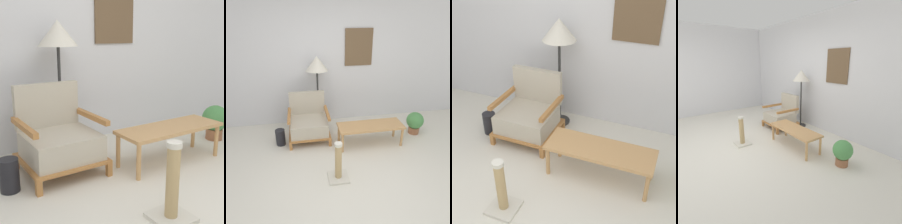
# 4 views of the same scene
# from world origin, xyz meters

# --- Properties ---
(wall_back) EXTENTS (8.00, 0.09, 2.70)m
(wall_back) POSITION_xyz_m (0.00, 2.38, 1.35)
(wall_back) COLOR silver
(wall_back) RESTS_ON ground_plane
(armchair) EXTENTS (0.74, 0.69, 0.84)m
(armchair) POSITION_xyz_m (-0.48, 1.64, 0.33)
(armchair) COLOR #B2753D
(armchair) RESTS_ON ground_plane
(floor_lamp) EXTENTS (0.43, 0.43, 1.45)m
(floor_lamp) POSITION_xyz_m (-0.25, 2.09, 1.25)
(floor_lamp) COLOR #2D2D2D
(floor_lamp) RESTS_ON ground_plane
(coffee_table) EXTENTS (1.15, 0.41, 0.39)m
(coffee_table) POSITION_xyz_m (0.58, 1.22, 0.34)
(coffee_table) COLOR tan
(coffee_table) RESTS_ON ground_plane
(vase) EXTENTS (0.17, 0.17, 0.29)m
(vase) POSITION_xyz_m (-1.00, 1.49, 0.15)
(vase) COLOR black
(vase) RESTS_ON ground_plane
(potted_plant) EXTENTS (0.33, 0.33, 0.44)m
(potted_plant) POSITION_xyz_m (1.56, 1.44, 0.24)
(potted_plant) COLOR #935B3D
(potted_plant) RESTS_ON ground_plane
(scratching_post) EXTENTS (0.29, 0.29, 0.60)m
(scratching_post) POSITION_xyz_m (-0.15, 0.43, 0.22)
(scratching_post) COLOR beige
(scratching_post) RESTS_ON ground_plane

